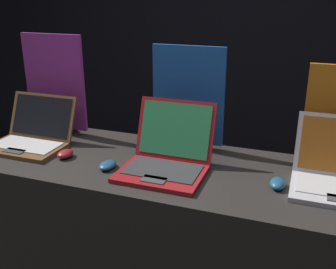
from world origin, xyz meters
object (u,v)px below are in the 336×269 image
at_px(laptop_front, 32,135).
at_px(mouse_middle, 108,165).
at_px(mouse_front, 65,154).
at_px(promo_stand_front, 55,86).
at_px(mouse_back, 278,183).
at_px(laptop_middle, 167,156).
at_px(promo_stand_middle, 188,100).

relative_size(laptop_front, mouse_middle, 3.79).
bearing_deg(mouse_front, promo_stand_front, 128.56).
bearing_deg(mouse_back, laptop_middle, 178.82).
height_order(laptop_front, mouse_back, laptop_front).
height_order(mouse_front, mouse_back, same).
relative_size(mouse_front, promo_stand_front, 0.17).
bearing_deg(mouse_front, mouse_middle, -9.16).
distance_m(promo_stand_front, mouse_middle, 0.66).
bearing_deg(laptop_middle, laptop_front, 177.58).
height_order(mouse_front, mouse_middle, mouse_front).
bearing_deg(laptop_middle, promo_stand_middle, 90.00).
height_order(mouse_front, laptop_middle, laptop_middle).
xyz_separation_m(laptop_front, promo_stand_front, (0.00, 0.24, 0.20)).
xyz_separation_m(mouse_front, promo_stand_middle, (0.50, 0.35, 0.23)).
bearing_deg(mouse_middle, mouse_back, 5.80).
relative_size(promo_stand_front, mouse_back, 5.47).
distance_m(mouse_middle, promo_stand_middle, 0.51).
xyz_separation_m(mouse_front, mouse_middle, (0.25, -0.04, -0.00)).
distance_m(promo_stand_front, laptop_middle, 0.82).
relative_size(mouse_front, laptop_middle, 0.24).
xyz_separation_m(mouse_front, mouse_back, (0.98, 0.03, -0.00)).
bearing_deg(promo_stand_front, mouse_middle, -35.25).
relative_size(laptop_middle, promo_stand_middle, 0.75).
bearing_deg(promo_stand_front, mouse_back, -12.68).
height_order(mouse_middle, mouse_back, mouse_back).
distance_m(mouse_front, promo_stand_middle, 0.65).
bearing_deg(mouse_middle, promo_stand_middle, 57.00).
bearing_deg(promo_stand_front, promo_stand_middle, 2.77).
xyz_separation_m(laptop_front, laptop_middle, (0.75, -0.03, 0.01)).
bearing_deg(promo_stand_middle, laptop_front, -160.07).
relative_size(mouse_middle, promo_stand_middle, 0.20).
height_order(laptop_front, promo_stand_middle, promo_stand_middle).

